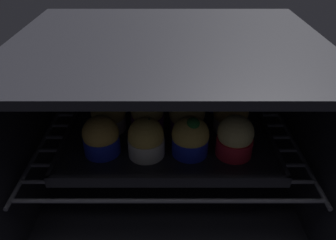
{
  "coord_description": "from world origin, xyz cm",
  "views": [
    {
      "loc": [
        -0.02,
        -37.82,
        55.41
      ],
      "look_at": [
        0.0,
        23.11,
        17.37
      ],
      "focal_mm": 35.53,
      "sensor_mm": 36.0,
      "label": 1
    }
  ],
  "objects_px": {
    "muffin_row1_col0": "(109,114)",
    "muffin_row2_col0": "(114,95)",
    "muffin_row0_col0": "(101,137)",
    "muffin_row2_col2": "(185,93)",
    "muffin_row0_col1": "(146,139)",
    "baking_tray": "(168,130)",
    "muffin_row1_col2": "(187,114)",
    "muffin_row0_col2": "(190,138)",
    "muffin_row0_col3": "(235,138)",
    "muffin_row2_col1": "(149,95)",
    "muffin_row1_col1": "(147,114)",
    "muffin_row1_col3": "(231,115)",
    "muffin_row2_col3": "(224,95)"
  },
  "relations": [
    {
      "from": "baking_tray",
      "to": "muffin_row2_col2",
      "type": "height_order",
      "value": "muffin_row2_col2"
    },
    {
      "from": "muffin_row0_col2",
      "to": "muffin_row0_col1",
      "type": "bearing_deg",
      "value": -177.19
    },
    {
      "from": "muffin_row0_col1",
      "to": "muffin_row2_col2",
      "type": "height_order",
      "value": "muffin_row2_col2"
    },
    {
      "from": "muffin_row0_col2",
      "to": "muffin_row1_col3",
      "type": "height_order",
      "value": "muffin_row0_col2"
    },
    {
      "from": "muffin_row0_col2",
      "to": "muffin_row2_col3",
      "type": "height_order",
      "value": "muffin_row0_col2"
    },
    {
      "from": "baking_tray",
      "to": "muffin_row0_col0",
      "type": "bearing_deg",
      "value": -147.04
    },
    {
      "from": "baking_tray",
      "to": "muffin_row0_col1",
      "type": "bearing_deg",
      "value": -114.7
    },
    {
      "from": "muffin_row1_col2",
      "to": "muffin_row1_col3",
      "type": "relative_size",
      "value": 1.03
    },
    {
      "from": "muffin_row0_col0",
      "to": "muffin_row2_col0",
      "type": "xyz_separation_m",
      "value": [
        0.0,
        0.17,
        -0.0
      ]
    },
    {
      "from": "muffin_row0_col2",
      "to": "muffin_row2_col0",
      "type": "height_order",
      "value": "muffin_row0_col2"
    },
    {
      "from": "muffin_row2_col0",
      "to": "muffin_row2_col1",
      "type": "bearing_deg",
      "value": -0.12
    },
    {
      "from": "muffin_row1_col1",
      "to": "muffin_row0_col1",
      "type": "bearing_deg",
      "value": -88.57
    },
    {
      "from": "muffin_row0_col2",
      "to": "muffin_row2_col3",
      "type": "distance_m",
      "value": 0.19
    },
    {
      "from": "muffin_row0_col0",
      "to": "muffin_row2_col2",
      "type": "xyz_separation_m",
      "value": [
        0.17,
        0.17,
        0.0
      ]
    },
    {
      "from": "muffin_row0_col2",
      "to": "muffin_row1_col2",
      "type": "distance_m",
      "value": 0.08
    },
    {
      "from": "muffin_row1_col0",
      "to": "muffin_row1_col2",
      "type": "xyz_separation_m",
      "value": [
        0.17,
        -0.0,
        0.0
      ]
    },
    {
      "from": "baking_tray",
      "to": "muffin_row0_col2",
      "type": "bearing_deg",
      "value": -63.73
    },
    {
      "from": "muffin_row1_col0",
      "to": "muffin_row2_col2",
      "type": "relative_size",
      "value": 0.96
    },
    {
      "from": "muffin_row0_col3",
      "to": "baking_tray",
      "type": "bearing_deg",
      "value": 144.89
    },
    {
      "from": "muffin_row0_col3",
      "to": "muffin_row2_col2",
      "type": "relative_size",
      "value": 1.0
    },
    {
      "from": "muffin_row0_col1",
      "to": "muffin_row1_col2",
      "type": "distance_m",
      "value": 0.12
    },
    {
      "from": "muffin_row0_col2",
      "to": "muffin_row2_col0",
      "type": "distance_m",
      "value": 0.25
    },
    {
      "from": "muffin_row0_col1",
      "to": "muffin_row0_col2",
      "type": "distance_m",
      "value": 0.08
    },
    {
      "from": "muffin_row1_col0",
      "to": "muffin_row1_col1",
      "type": "height_order",
      "value": "muffin_row1_col1"
    },
    {
      "from": "muffin_row1_col2",
      "to": "muffin_row2_col0",
      "type": "relative_size",
      "value": 1.08
    },
    {
      "from": "muffin_row0_col0",
      "to": "muffin_row1_col1",
      "type": "xyz_separation_m",
      "value": [
        0.09,
        0.08,
        0.0
      ]
    },
    {
      "from": "muffin_row1_col2",
      "to": "muffin_row2_col3",
      "type": "bearing_deg",
      "value": 43.98
    },
    {
      "from": "muffin_row0_col3",
      "to": "muffin_row2_col0",
      "type": "height_order",
      "value": "muffin_row0_col3"
    },
    {
      "from": "baking_tray",
      "to": "muffin_row2_col2",
      "type": "distance_m",
      "value": 0.11
    },
    {
      "from": "muffin_row1_col3",
      "to": "muffin_row1_col2",
      "type": "bearing_deg",
      "value": -179.5
    },
    {
      "from": "muffin_row2_col3",
      "to": "muffin_row0_col1",
      "type": "bearing_deg",
      "value": -134.46
    },
    {
      "from": "muffin_row1_col2",
      "to": "muffin_row1_col0",
      "type": "bearing_deg",
      "value": 179.15
    },
    {
      "from": "muffin_row1_col0",
      "to": "muffin_row2_col0",
      "type": "relative_size",
      "value": 1.02
    },
    {
      "from": "muffin_row2_col2",
      "to": "muffin_row0_col3",
      "type": "bearing_deg",
      "value": -64.15
    },
    {
      "from": "muffin_row0_col0",
      "to": "muffin_row2_col2",
      "type": "bearing_deg",
      "value": 45.9
    },
    {
      "from": "muffin_row0_col3",
      "to": "muffin_row2_col3",
      "type": "bearing_deg",
      "value": 88.84
    },
    {
      "from": "muffin_row2_col2",
      "to": "muffin_row0_col1",
      "type": "bearing_deg",
      "value": -114.28
    },
    {
      "from": "muffin_row0_col0",
      "to": "muffin_row1_col0",
      "type": "height_order",
      "value": "muffin_row1_col0"
    },
    {
      "from": "baking_tray",
      "to": "muffin_row2_col2",
      "type": "xyz_separation_m",
      "value": [
        0.04,
        0.09,
        0.04
      ]
    },
    {
      "from": "muffin_row0_col2",
      "to": "muffin_row1_col3",
      "type": "relative_size",
      "value": 1.04
    },
    {
      "from": "muffin_row0_col0",
      "to": "muffin_row2_col1",
      "type": "bearing_deg",
      "value": 64.19
    },
    {
      "from": "muffin_row1_col0",
      "to": "muffin_row1_col1",
      "type": "distance_m",
      "value": 0.08
    },
    {
      "from": "muffin_row1_col1",
      "to": "muffin_row2_col2",
      "type": "relative_size",
      "value": 0.99
    },
    {
      "from": "muffin_row0_col2",
      "to": "muffin_row1_col0",
      "type": "xyz_separation_m",
      "value": [
        -0.17,
        0.09,
        -0.0
      ]
    },
    {
      "from": "muffin_row0_col0",
      "to": "muffin_row1_col1",
      "type": "relative_size",
      "value": 0.95
    },
    {
      "from": "muffin_row1_col3",
      "to": "muffin_row2_col0",
      "type": "bearing_deg",
      "value": 160.86
    },
    {
      "from": "muffin_row2_col3",
      "to": "muffin_row1_col3",
      "type": "bearing_deg",
      "value": -88.46
    },
    {
      "from": "muffin_row0_col2",
      "to": "muffin_row1_col0",
      "type": "relative_size",
      "value": 1.07
    },
    {
      "from": "muffin_row1_col3",
      "to": "muffin_row2_col3",
      "type": "height_order",
      "value": "muffin_row2_col3"
    },
    {
      "from": "muffin_row1_col1",
      "to": "muffin_row0_col3",
      "type": "bearing_deg",
      "value": -26.89
    }
  ]
}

